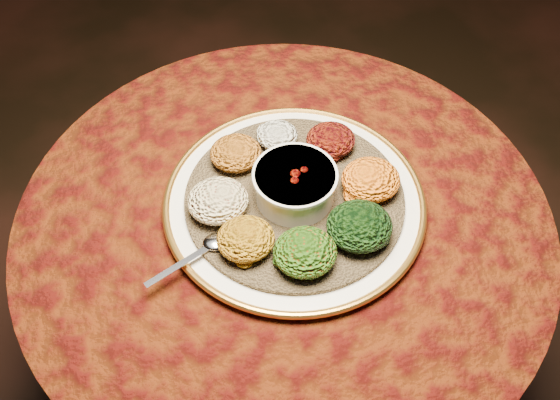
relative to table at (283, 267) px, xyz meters
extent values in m
plane|color=black|center=(0.00, 0.00, -0.55)|extent=(4.00, 4.00, 0.00)
cylinder|color=black|center=(0.00, 0.00, -0.53)|extent=(0.44, 0.44, 0.04)
cylinder|color=black|center=(0.00, 0.00, -0.21)|extent=(0.12, 0.12, 0.68)
cylinder|color=black|center=(0.00, 0.00, 0.15)|extent=(0.80, 0.80, 0.04)
cylinder|color=#3B1405|center=(0.00, 0.00, 0.00)|extent=(0.93, 0.93, 0.34)
cylinder|color=#3B1405|center=(0.00, 0.00, 0.17)|extent=(0.96, 0.96, 0.01)
cylinder|color=silver|center=(0.02, 0.01, 0.19)|extent=(0.47, 0.47, 0.02)
torus|color=gold|center=(0.02, 0.01, 0.20)|extent=(0.47, 0.47, 0.01)
cylinder|color=brown|center=(0.02, 0.01, 0.20)|extent=(0.40, 0.40, 0.01)
cylinder|color=silver|center=(0.02, 0.01, 0.24)|extent=(0.14, 0.14, 0.06)
cylinder|color=silver|center=(0.02, 0.01, 0.27)|extent=(0.15, 0.15, 0.01)
cylinder|color=#671205|center=(0.02, 0.01, 0.26)|extent=(0.12, 0.12, 0.01)
ellipsoid|color=silver|center=(-0.13, -0.06, 0.21)|extent=(0.05, 0.04, 0.01)
cube|color=silver|center=(-0.19, -0.09, 0.21)|extent=(0.13, 0.07, 0.00)
ellipsoid|color=beige|center=(0.02, 0.15, 0.23)|extent=(0.08, 0.07, 0.04)
ellipsoid|color=black|center=(0.11, 0.11, 0.23)|extent=(0.09, 0.09, 0.04)
ellipsoid|color=#C07310|center=(0.16, 0.00, 0.23)|extent=(0.10, 0.10, 0.05)
ellipsoid|color=black|center=(0.11, -0.09, 0.23)|extent=(0.11, 0.11, 0.05)
ellipsoid|color=#AC280B|center=(0.01, -0.12, 0.23)|extent=(0.10, 0.10, 0.05)
ellipsoid|color=#A4700E|center=(-0.08, -0.08, 0.23)|extent=(0.10, 0.09, 0.05)
ellipsoid|color=#700B06|center=(-0.11, 0.01, 0.23)|extent=(0.11, 0.10, 0.05)
ellipsoid|color=#A55613|center=(-0.07, 0.12, 0.23)|extent=(0.09, 0.09, 0.05)
camera|label=1|loc=(-0.14, -0.65, 1.07)|focal=40.00mm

